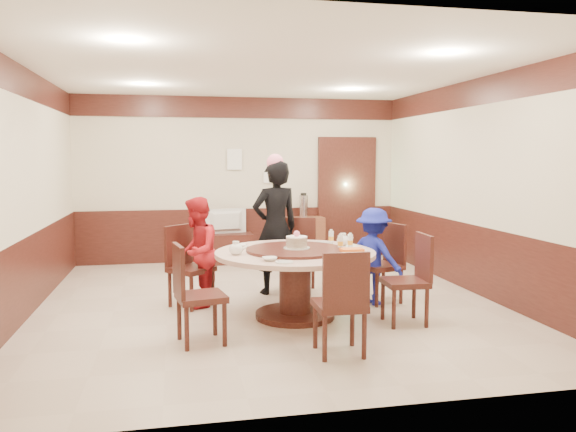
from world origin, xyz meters
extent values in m
plane|color=#C3AF9C|center=(0.00, 0.00, 0.00)|extent=(6.00, 6.00, 0.00)
plane|color=white|center=(0.00, 0.00, 2.80)|extent=(6.00, 6.00, 0.00)
cube|color=beige|center=(0.00, 3.00, 1.40)|extent=(5.50, 0.04, 2.80)
cube|color=beige|center=(0.00, -3.00, 1.40)|extent=(5.50, 0.04, 2.80)
cube|color=beige|center=(-2.75, 0.00, 1.40)|extent=(0.04, 6.00, 2.80)
cube|color=beige|center=(2.75, 0.00, 1.40)|extent=(0.04, 6.00, 2.80)
cube|color=#3A1712|center=(0.00, 0.00, 0.45)|extent=(5.50, 6.00, 0.90)
cube|color=#3A1712|center=(0.00, 0.00, 2.62)|extent=(5.50, 6.00, 0.35)
cube|color=#3A1712|center=(1.90, 2.95, 1.05)|extent=(1.05, 0.08, 2.18)
cube|color=#8EDB9E|center=(1.90, 2.97, 1.05)|extent=(0.88, 0.02, 2.05)
cylinder|color=#3A1712|center=(0.19, -0.65, 0.03)|extent=(0.89, 0.89, 0.06)
cylinder|color=#3A1712|center=(0.19, -0.65, 0.35)|extent=(0.36, 0.36, 0.65)
cylinder|color=#CFA796|center=(0.19, -0.65, 0.72)|extent=(1.78, 1.78, 0.05)
cylinder|color=#3A1712|center=(0.19, -0.65, 0.77)|extent=(1.09, 1.09, 0.03)
cube|color=#3A1712|center=(1.36, -0.21, 0.45)|extent=(0.54, 0.54, 0.06)
cube|color=#3A1712|center=(1.56, -0.16, 0.72)|extent=(0.15, 0.42, 0.50)
cube|color=#3A1712|center=(1.36, -0.21, 0.21)|extent=(0.36, 0.36, 0.42)
cube|color=#3A1712|center=(0.48, 0.55, 0.45)|extent=(0.57, 0.57, 0.06)
cube|color=#3A1712|center=(0.56, 0.75, 0.72)|extent=(0.40, 0.19, 0.50)
cube|color=#3A1712|center=(0.48, 0.55, 0.21)|extent=(0.36, 0.36, 0.42)
cube|color=#3A1712|center=(-0.94, 0.06, 0.45)|extent=(0.62, 0.62, 0.06)
cube|color=#3A1712|center=(-1.08, 0.21, 0.72)|extent=(0.33, 0.32, 0.50)
cube|color=#3A1712|center=(-0.94, 0.06, 0.21)|extent=(0.36, 0.36, 0.42)
cube|color=#3A1712|center=(-0.88, -1.33, 0.45)|extent=(0.51, 0.51, 0.06)
cube|color=#3A1712|center=(-1.09, -1.36, 0.72)|extent=(0.12, 0.42, 0.50)
cube|color=#3A1712|center=(-0.88, -1.33, 0.21)|extent=(0.36, 0.36, 0.42)
cube|color=#3A1712|center=(0.33, -1.87, 0.45)|extent=(0.45, 0.45, 0.06)
cube|color=#3A1712|center=(0.33, -2.08, 0.72)|extent=(0.42, 0.05, 0.50)
cube|color=#3A1712|center=(0.33, -1.87, 0.21)|extent=(0.36, 0.36, 0.42)
cube|color=#3A1712|center=(1.29, -1.11, 0.45)|extent=(0.46, 0.46, 0.06)
cube|color=#3A1712|center=(1.50, -1.12, 0.72)|extent=(0.06, 0.42, 0.50)
cube|color=#3A1712|center=(1.29, -1.11, 0.21)|extent=(0.36, 0.36, 0.42)
imported|color=black|center=(0.17, 0.51, 0.87)|extent=(0.72, 0.56, 1.74)
imported|color=#B3171F|center=(-0.87, 0.02, 0.66)|extent=(0.63, 0.74, 1.32)
imported|color=navy|center=(1.25, -0.26, 0.59)|extent=(0.81, 0.87, 1.18)
cylinder|color=white|center=(0.20, -0.65, 0.79)|extent=(0.29, 0.29, 0.01)
cylinder|color=gray|center=(0.20, -0.65, 0.85)|extent=(0.23, 0.23, 0.11)
cylinder|color=white|center=(0.20, -0.65, 0.91)|extent=(0.24, 0.24, 0.01)
sphere|color=pink|center=(0.20, -0.65, 0.94)|extent=(0.07, 0.07, 0.07)
ellipsoid|color=white|center=(-0.48, -0.75, 0.81)|extent=(0.17, 0.15, 0.13)
ellipsoid|color=white|center=(0.83, -0.36, 0.81)|extent=(0.17, 0.15, 0.13)
imported|color=white|center=(-0.37, -0.27, 0.77)|extent=(0.14, 0.14, 0.03)
imported|color=white|center=(0.54, -1.24, 0.77)|extent=(0.12, 0.12, 0.04)
imported|color=white|center=(-0.19, -1.17, 0.77)|extent=(0.15, 0.15, 0.04)
imported|color=white|center=(0.82, -0.80, 0.77)|extent=(0.13, 0.13, 0.04)
cylinder|color=white|center=(-0.06, -1.30, 0.76)|extent=(0.18, 0.18, 0.01)
cylinder|color=white|center=(0.64, -0.15, 0.76)|extent=(0.18, 0.18, 0.01)
cube|color=white|center=(0.74, -0.97, 0.76)|extent=(0.30, 0.20, 0.02)
cube|color=orange|center=(0.74, -0.97, 0.79)|extent=(0.24, 0.15, 0.04)
cylinder|color=white|center=(0.71, -0.65, 0.83)|extent=(0.06, 0.06, 0.16)
cylinder|color=white|center=(0.84, -0.60, 0.83)|extent=(0.06, 0.06, 0.16)
cylinder|color=white|center=(0.71, -0.25, 0.83)|extent=(0.06, 0.06, 0.16)
cube|color=#3A1712|center=(-0.27, 2.75, 0.25)|extent=(0.85, 0.45, 0.50)
imported|color=gray|center=(-0.27, 2.75, 0.71)|extent=(0.73, 0.24, 0.42)
cube|color=brown|center=(1.01, 2.78, 0.38)|extent=(0.80, 0.40, 0.75)
cylinder|color=silver|center=(1.07, 2.78, 0.94)|extent=(0.15, 0.15, 0.38)
cube|color=white|center=(-0.10, 2.96, 1.75)|extent=(0.25, 0.00, 0.35)
cube|color=white|center=(0.55, 2.96, 1.45)|extent=(0.30, 0.00, 0.22)
camera|label=1|loc=(-1.10, -6.65, 1.79)|focal=35.00mm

